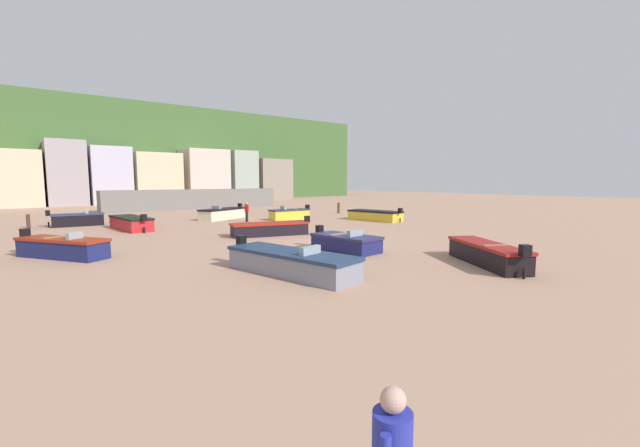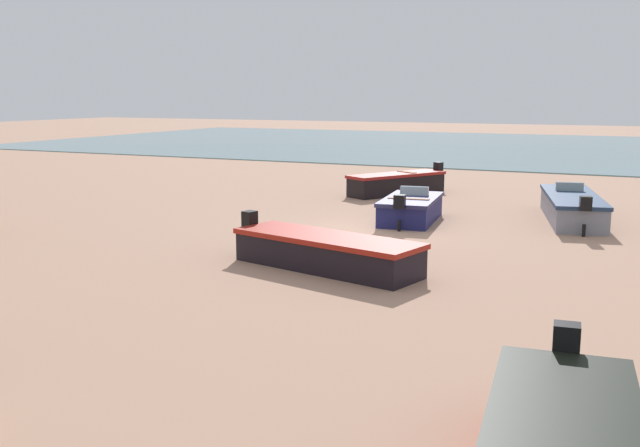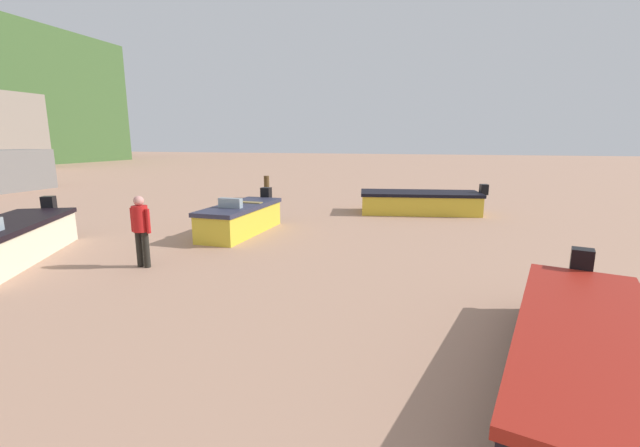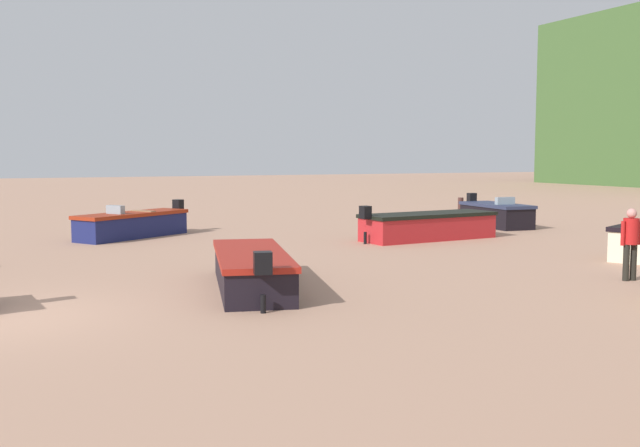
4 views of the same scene
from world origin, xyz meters
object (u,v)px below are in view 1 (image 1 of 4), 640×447
at_px(boat_yellow_0, 290,214).
at_px(boat_yellow_5, 375,215).
at_px(boat_black_6, 487,254).
at_px(boat_black_7, 78,219).
at_px(boat_red_4, 131,223).
at_px(boat_black_3, 270,229).
at_px(mooring_post_mid_beach, 28,221).
at_px(boat_grey_2, 291,262).
at_px(boat_navy_8, 346,243).
at_px(boat_cream_1, 223,214).
at_px(beach_walker_foreground, 247,210).
at_px(boat_navy_9, 62,247).
at_px(mooring_post_near_water, 339,208).

bearing_deg(boat_yellow_0, boat_yellow_5, -133.40).
bearing_deg(boat_black_6, boat_black_7, 143.81).
distance_m(boat_red_4, boat_black_6, 22.49).
relative_size(boat_black_3, mooring_post_mid_beach, 5.12).
relative_size(boat_red_4, boat_black_6, 1.16).
distance_m(boat_yellow_0, boat_grey_2, 19.85).
distance_m(boat_grey_2, boat_black_3, 10.21).
distance_m(boat_red_4, boat_yellow_5, 18.47).
bearing_deg(mooring_post_mid_beach, boat_yellow_5, -25.45).
relative_size(boat_grey_2, boat_navy_8, 1.52).
relative_size(boat_navy_8, mooring_post_mid_beach, 3.78).
bearing_deg(boat_yellow_5, boat_cream_1, 126.61).
relative_size(boat_yellow_0, beach_walker_foreground, 2.34).
xyz_separation_m(boat_black_6, boat_black_7, (-11.20, 25.55, 0.03)).
bearing_deg(boat_grey_2, boat_red_4, -97.28).
relative_size(boat_yellow_5, boat_navy_8, 1.34).
bearing_deg(mooring_post_mid_beach, boat_navy_8, -59.85).
distance_m(boat_cream_1, boat_black_6, 23.94).
height_order(boat_yellow_5, boat_navy_9, boat_navy_9).
height_order(boat_navy_9, beach_walker_foreground, beach_walker_foreground).
distance_m(mooring_post_near_water, mooring_post_mid_beach, 25.65).
relative_size(boat_yellow_5, mooring_post_mid_beach, 5.07).
distance_m(boat_grey_2, boat_red_4, 17.45).
bearing_deg(boat_navy_8, boat_yellow_5, -147.62).
distance_m(boat_black_6, mooring_post_near_water, 25.14).
distance_m(boat_yellow_5, boat_black_6, 17.43).
bearing_deg(mooring_post_near_water, boat_black_3, -144.38).
distance_m(boat_navy_9, mooring_post_near_water, 26.63).
bearing_deg(boat_navy_9, boat_grey_2, 92.02).
bearing_deg(boat_navy_8, mooring_post_mid_beach, -66.63).
distance_m(boat_grey_2, mooring_post_near_water, 26.43).
distance_m(boat_navy_8, beach_walker_foreground, 15.06).
bearing_deg(boat_navy_8, boat_black_6, 105.80).
height_order(boat_yellow_5, mooring_post_near_water, boat_yellow_5).
bearing_deg(boat_grey_2, boat_navy_8, -165.64).
bearing_deg(boat_red_4, boat_black_7, 112.84).
bearing_deg(beach_walker_foreground, boat_black_7, 71.48).
height_order(boat_red_4, beach_walker_foreground, beach_walker_foreground).
relative_size(boat_yellow_0, boat_yellow_5, 0.77).
relative_size(boat_grey_2, boat_black_6, 1.28).
bearing_deg(boat_yellow_5, boat_black_7, 142.06).
height_order(boat_navy_8, beach_walker_foreground, beach_walker_foreground).
bearing_deg(boat_cream_1, boat_black_7, 55.22).
distance_m(boat_yellow_0, boat_yellow_5, 7.26).
relative_size(boat_red_4, boat_black_7, 1.38).
bearing_deg(boat_red_4, boat_black_3, -59.26).
bearing_deg(boat_black_6, boat_yellow_5, 89.30).
relative_size(boat_cream_1, beach_walker_foreground, 2.95).
bearing_deg(boat_yellow_0, boat_black_7, 71.01).
bearing_deg(boat_black_6, boat_yellow_0, 109.51).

